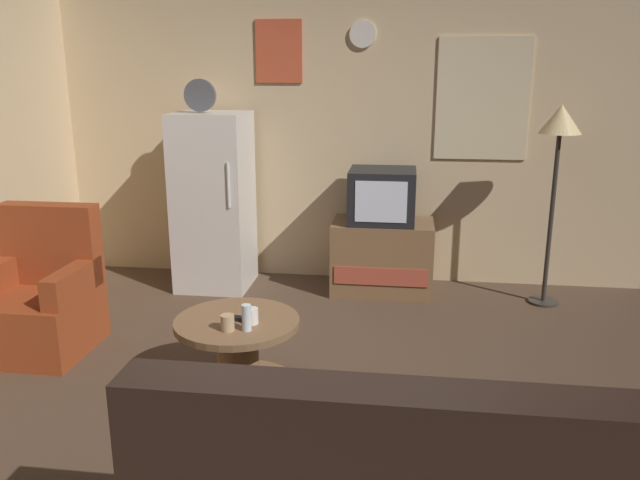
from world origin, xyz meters
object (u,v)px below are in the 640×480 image
standing_lamp (559,135)px  wine_glass (247,318)px  mug_ceramic_tan (228,323)px  armchair (40,300)px  crt_tv (382,196)px  coffee_table (238,356)px  tv_stand (382,257)px  fridge (214,201)px  remote_control (244,319)px  mug_ceramic_white (252,316)px

standing_lamp → wine_glass: (-1.99, -1.93, -0.82)m
mug_ceramic_tan → armchair: armchair is taller
standing_lamp → wine_glass: bearing=-135.8°
crt_tv → standing_lamp: (1.34, -0.11, 0.53)m
coffee_table → tv_stand: bearing=68.1°
standing_lamp → armchair: bearing=-159.5°
fridge → remote_control: (0.73, -1.87, -0.28)m
fridge → remote_control: fridge is taller
coffee_table → remote_control: 0.25m
fridge → armchair: bearing=-119.5°
crt_tv → remote_control: (-0.70, -1.91, -0.36)m
wine_glass → tv_stand: bearing=72.0°
tv_stand → mug_ceramic_tan: 2.20m
tv_stand → armchair: size_ratio=0.88×
crt_tv → mug_ceramic_tan: 2.21m
remote_control → crt_tv: bearing=76.0°
tv_stand → armchair: armchair is taller
tv_stand → standing_lamp: standing_lamp is taller
fridge → mug_ceramic_white: (0.78, -1.90, -0.24)m
standing_lamp → coffee_table: bearing=-139.5°
coffee_table → wine_glass: bearing=-57.1°
crt_tv → remote_control: bearing=-110.1°
crt_tv → wine_glass: (-0.65, -2.04, -0.29)m
tv_stand → mug_ceramic_white: size_ratio=9.33×
mug_ceramic_white → mug_ceramic_tan: same height
tv_stand → crt_tv: 0.53m
coffee_table → armchair: size_ratio=0.75×
wine_glass → mug_ceramic_tan: 0.11m
fridge → coffee_table: 2.05m
crt_tv → remote_control: 2.06m
crt_tv → mug_ceramic_white: size_ratio=6.00×
crt_tv → mug_ceramic_tan: crt_tv is taller
crt_tv → wine_glass: bearing=-107.7°
tv_stand → mug_ceramic_tan: size_ratio=9.33×
mug_ceramic_tan → tv_stand: bearing=69.5°
tv_stand → armchair: (-2.24, -1.45, 0.03)m
tv_stand → mug_ceramic_white: 2.06m
wine_glass → mug_ceramic_white: wine_glass is taller
standing_lamp → wine_glass: size_ratio=10.60×
fridge → wine_glass: fridge is taller
fridge → remote_control: bearing=-68.6°
mug_ceramic_white → remote_control: size_ratio=0.60×
standing_lamp → coffee_table: 2.96m
fridge → standing_lamp: (2.77, -0.08, 0.60)m
remote_control → mug_ceramic_white: bearing=-24.6°
coffee_table → mug_ceramic_tan: 0.32m
fridge → tv_stand: fridge is taller
crt_tv → standing_lamp: size_ratio=0.34×
coffee_table → fridge: bearing=110.2°
mug_ceramic_white → armchair: (-1.58, 0.49, -0.17)m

